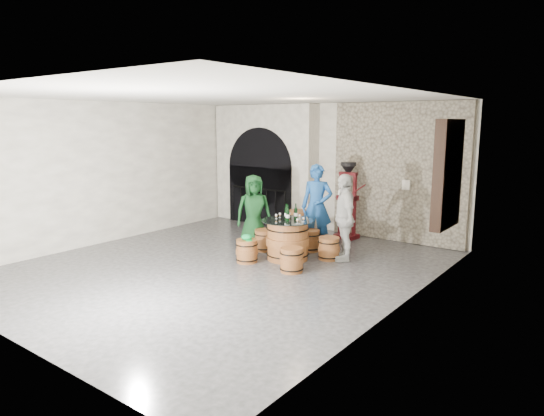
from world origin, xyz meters
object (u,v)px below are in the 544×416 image
Objects in this scene: barrel_stool_left at (264,240)px; person_green at (254,211)px; barrel_stool_near_right at (292,260)px; side_barrel at (298,224)px; wine_bottle_left at (286,213)px; wine_bottle_center at (288,215)px; barrel_stool_far at (310,240)px; corking_press at (348,194)px; person_blue at (317,207)px; person_white at (344,217)px; wine_bottle_right at (296,213)px; barrel_table at (288,240)px; barrel_stool_near_left at (247,251)px; barrel_stool_right at (329,248)px.

person_green reaches higher than barrel_stool_left.
barrel_stool_near_right is 0.70× the size of side_barrel.
wine_bottle_left is 0.16m from wine_bottle_center.
barrel_stool_far is 1.08m from wine_bottle_left.
corking_press is at bearing 31.17° from side_barrel.
person_white is (0.89, -0.41, -0.06)m from person_blue.
wine_bottle_right is 0.18× the size of corking_press.
wine_bottle_left is 2.01m from side_barrel.
barrel_stool_left is 1.41× the size of wine_bottle_right.
wine_bottle_center is at bearing -54.68° from barrel_table.
wine_bottle_left is 0.18× the size of corking_press.
person_white is 0.97m from wine_bottle_right.
barrel_table is 2.30× the size of barrel_stool_near_left.
barrel_table is 0.66× the size of person_green.
barrel_stool_far is 1.57m from barrel_stool_near_right.
person_green is at bearing 122.46° from barrel_stool_near_left.
person_green is at bearing -176.47° from barrel_stool_right.
wine_bottle_left is 2.31m from corking_press.
barrel_stool_right is 1.13m from person_blue.
barrel_stool_right is at bearing 31.67° from wine_bottle_right.
barrel_table is 2.30× the size of barrel_stool_far.
barrel_stool_far is at bearing -44.70° from side_barrel.
person_green is 4.95× the size of wine_bottle_center.
person_blue is 1.07× the size of person_white.
wine_bottle_center is at bearing -86.66° from barrel_stool_far.
wine_bottle_right is (-0.58, -0.36, 0.72)m from barrel_stool_right.
person_white is at bearing 36.92° from barrel_stool_right.
barrel_stool_near_right is 1.41× the size of wine_bottle_center.
barrel_stool_left is 1.61m from barrel_stool_near_right.
person_blue is 5.71× the size of wine_bottle_right.
barrel_stool_left is at bearing 161.93° from barrel_table.
corking_press reaches higher than barrel_stool_left.
barrel_stool_near_right is 1.03m from wine_bottle_center.
person_blue reaches higher than barrel_stool_near_right.
person_green reaches higher than barrel_stool_right.
person_green is 1.46m from side_barrel.
barrel_stool_right is (1.46, 0.24, 0.00)m from barrel_stool_left.
barrel_table is 1.31m from person_green.
person_green is 0.87× the size of person_blue.
barrel_table is at bearing -122.18° from wine_bottle_right.
barrel_stool_right is 2.00m from side_barrel.
person_white reaches higher than barrel_stool_near_right.
barrel_table is 0.85m from barrel_stool_left.
corking_press reaches higher than wine_bottle_right.
side_barrel is at bearing 94.28° from barrel_stool_left.
corking_press is (-0.82, 1.66, 0.19)m from person_white.
wine_bottle_left is (-0.72, -0.48, 0.72)m from barrel_stool_right.
barrel_stool_near_left is 1.35m from person_green.
person_white reaches higher than barrel_stool_near_left.
barrel_table is 0.57× the size of person_blue.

